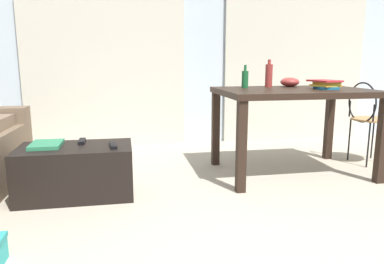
# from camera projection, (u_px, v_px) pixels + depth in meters

# --- Properties ---
(ground_plane) EXTENTS (8.03, 8.03, 0.00)m
(ground_plane) POSITION_uv_depth(u_px,v_px,m) (262.00, 199.00, 2.71)
(ground_plane) COLOR #B2A893
(wall_back) EXTENTS (6.24, 0.10, 2.67)m
(wall_back) POSITION_uv_depth(u_px,v_px,m) (203.00, 35.00, 4.46)
(wall_back) COLOR silver
(wall_back) RESTS_ON ground
(curtains) EXTENTS (4.27, 0.03, 2.30)m
(curtains) POSITION_uv_depth(u_px,v_px,m) (205.00, 50.00, 4.41)
(curtains) COLOR beige
(curtains) RESTS_ON ground
(coffee_table) EXTENTS (0.84, 0.48, 0.39)m
(coffee_table) POSITION_uv_depth(u_px,v_px,m) (76.00, 171.00, 2.75)
(coffee_table) COLOR black
(coffee_table) RESTS_ON ground
(craft_table) EXTENTS (1.32, 0.90, 0.77)m
(craft_table) POSITION_uv_depth(u_px,v_px,m) (294.00, 100.00, 3.23)
(craft_table) COLOR black
(craft_table) RESTS_ON ground
(wire_chair) EXTENTS (0.40, 0.41, 0.82)m
(wire_chair) POSITION_uv_depth(u_px,v_px,m) (367.00, 113.00, 3.58)
(wire_chair) COLOR #B7844C
(wire_chair) RESTS_ON ground
(bottle_near) EXTENTS (0.06, 0.06, 0.21)m
(bottle_near) POSITION_uv_depth(u_px,v_px,m) (245.00, 79.00, 3.34)
(bottle_near) COLOR #195B2D
(bottle_near) RESTS_ON craft_table
(bottle_far) EXTENTS (0.07, 0.07, 0.26)m
(bottle_far) POSITION_uv_depth(u_px,v_px,m) (269.00, 75.00, 3.46)
(bottle_far) COLOR #99332D
(bottle_far) RESTS_ON craft_table
(bowl) EXTENTS (0.18, 0.18, 0.09)m
(bowl) POSITION_uv_depth(u_px,v_px,m) (290.00, 82.00, 3.52)
(bowl) COLOR #9E3833
(bowl) RESTS_ON craft_table
(book_stack) EXTENTS (0.24, 0.29, 0.08)m
(book_stack) POSITION_uv_depth(u_px,v_px,m) (326.00, 84.00, 3.18)
(book_stack) COLOR #1E668C
(book_stack) RESTS_ON craft_table
(tv_remote_primary) EXTENTS (0.05, 0.16, 0.03)m
(tv_remote_primary) POSITION_uv_depth(u_px,v_px,m) (82.00, 141.00, 2.83)
(tv_remote_primary) COLOR black
(tv_remote_primary) RESTS_ON coffee_table
(tv_remote_secondary) EXTENTS (0.06, 0.18, 0.02)m
(tv_remote_secondary) POSITION_uv_depth(u_px,v_px,m) (113.00, 145.00, 2.69)
(tv_remote_secondary) COLOR black
(tv_remote_secondary) RESTS_ON coffee_table
(magazine) EXTENTS (0.22, 0.28, 0.03)m
(magazine) POSITION_uv_depth(u_px,v_px,m) (46.00, 145.00, 2.71)
(magazine) COLOR #2D7F56
(magazine) RESTS_ON coffee_table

